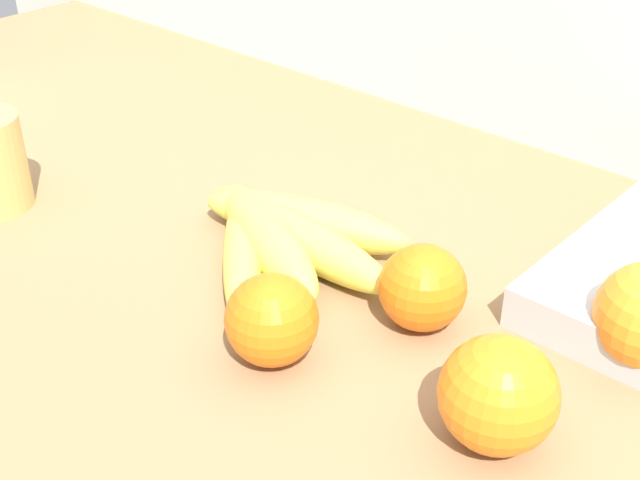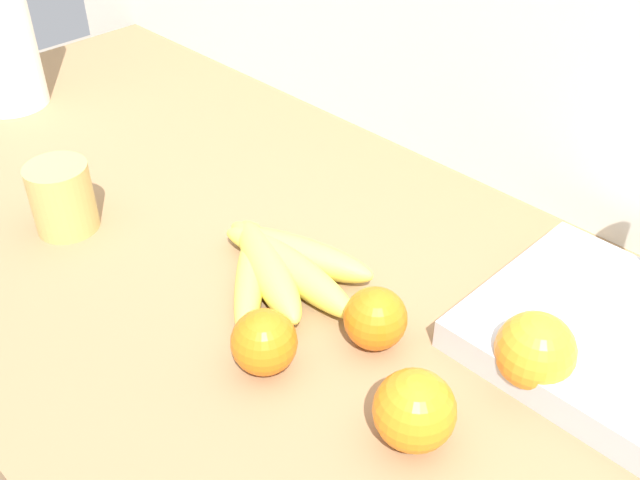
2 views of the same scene
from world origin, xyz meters
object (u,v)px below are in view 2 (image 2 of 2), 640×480
mug (62,198)px  orange_back_left (414,410)px  orange_center (264,342)px  orange_front (375,319)px  orange_far_right (535,351)px  banana_bunch (279,266)px

mug → orange_back_left: bearing=5.8°
orange_back_left → mug: size_ratio=0.85×
orange_center → orange_front: size_ratio=1.01×
orange_center → orange_far_right: 0.26m
orange_front → orange_far_right: orange_far_right is taller
orange_front → mug: bearing=-163.6°
orange_center → mug: mug is taller
mug → orange_far_right: bearing=18.9°
orange_center → orange_far_right: (0.20, 0.17, 0.01)m
orange_front → orange_far_right: 0.16m
orange_center → orange_front: bearing=62.2°
mug → orange_center: bearing=2.8°
orange_far_right → orange_front: bearing=-154.2°
orange_front → orange_back_left: 0.13m
banana_bunch → orange_center: bearing=-48.3°
orange_center → orange_front: (0.05, 0.10, -0.00)m
banana_bunch → orange_back_left: bearing=-14.9°
banana_bunch → orange_center: 0.14m
banana_bunch → orange_back_left: orange_back_left is taller
banana_bunch → orange_far_right: (0.29, 0.07, 0.02)m
banana_bunch → orange_back_left: 0.26m
orange_back_left → orange_far_right: 0.14m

